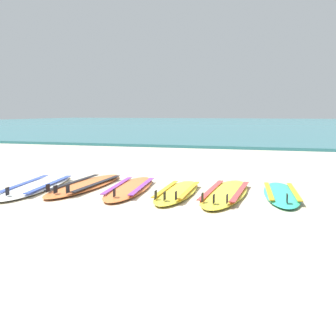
# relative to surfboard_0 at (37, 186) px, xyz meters

# --- Properties ---
(ground_plane) EXTENTS (80.00, 80.00, 0.00)m
(ground_plane) POSITION_rel_surfboard_0_xyz_m (2.12, 0.17, -0.04)
(ground_plane) COLOR #C1B599
(sea) EXTENTS (80.00, 60.00, 0.10)m
(sea) POSITION_rel_surfboard_0_xyz_m (2.12, 37.79, 0.01)
(sea) COLOR teal
(sea) RESTS_ON ground
(surfboard_0) EXTENTS (0.99, 2.44, 0.18)m
(surfboard_0) POSITION_rel_surfboard_0_xyz_m (0.00, 0.00, 0.00)
(surfboard_0) COLOR white
(surfboard_0) RESTS_ON ground
(surfboard_1) EXTENTS (0.60, 2.31, 0.18)m
(surfboard_1) POSITION_rel_surfboard_0_xyz_m (0.69, 0.31, 0.00)
(surfboard_1) COLOR orange
(surfboard_1) RESTS_ON ground
(surfboard_2) EXTENTS (0.84, 2.23, 0.18)m
(surfboard_2) POSITION_rel_surfboard_0_xyz_m (1.46, 0.27, 0.00)
(surfboard_2) COLOR orange
(surfboard_2) RESTS_ON ground
(surfboard_3) EXTENTS (0.61, 1.99, 0.18)m
(surfboard_3) POSITION_rel_surfboard_0_xyz_m (2.25, 0.17, 0.00)
(surfboard_3) COLOR yellow
(surfboard_3) RESTS_ON ground
(surfboard_4) EXTENTS (0.58, 2.29, 0.18)m
(surfboard_4) POSITION_rel_surfboard_0_xyz_m (2.93, 0.30, 0.00)
(surfboard_4) COLOR yellow
(surfboard_4) RESTS_ON ground
(surfboard_5) EXTENTS (0.72, 1.99, 0.18)m
(surfboard_5) POSITION_rel_surfboard_0_xyz_m (3.71, 0.47, 0.00)
(surfboard_5) COLOR #2DB793
(surfboard_5) RESTS_ON ground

